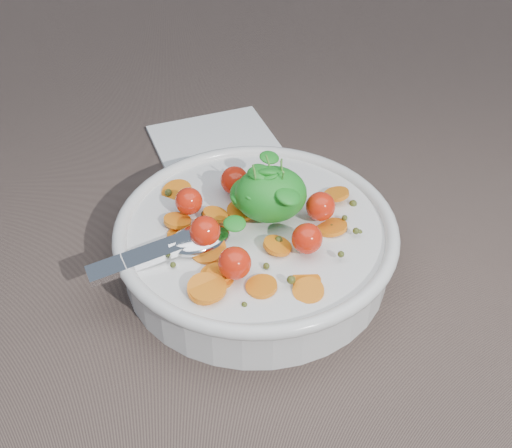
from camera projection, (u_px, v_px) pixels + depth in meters
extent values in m
plane|color=#6F594F|center=(244.00, 270.00, 0.65)|extent=(6.00, 6.00, 0.00)
cylinder|color=silver|center=(256.00, 247.00, 0.64)|extent=(0.26, 0.26, 0.05)
torus|color=silver|center=(256.00, 228.00, 0.62)|extent=(0.28, 0.28, 0.01)
cylinder|color=silver|center=(256.00, 263.00, 0.65)|extent=(0.13, 0.13, 0.01)
cylinder|color=brown|center=(256.00, 247.00, 0.64)|extent=(0.24, 0.24, 0.04)
cylinder|color=orange|center=(216.00, 274.00, 0.57)|extent=(0.04, 0.04, 0.01)
cylinder|color=orange|center=(308.00, 291.00, 0.56)|extent=(0.04, 0.04, 0.01)
cylinder|color=orange|center=(261.00, 286.00, 0.56)|extent=(0.03, 0.03, 0.01)
cylinder|color=orange|center=(243.00, 208.00, 0.64)|extent=(0.03, 0.03, 0.01)
cylinder|color=orange|center=(208.00, 249.00, 0.59)|extent=(0.05, 0.05, 0.01)
cylinder|color=orange|center=(238.00, 185.00, 0.68)|extent=(0.04, 0.04, 0.01)
cylinder|color=orange|center=(205.00, 289.00, 0.55)|extent=(0.04, 0.04, 0.02)
cylinder|color=orange|center=(247.00, 205.00, 0.65)|extent=(0.04, 0.04, 0.01)
cylinder|color=orange|center=(177.00, 192.00, 0.66)|extent=(0.04, 0.04, 0.01)
cylinder|color=orange|center=(177.00, 221.00, 0.62)|extent=(0.04, 0.04, 0.01)
cylinder|color=orange|center=(215.00, 214.00, 0.63)|extent=(0.03, 0.03, 0.01)
cylinder|color=orange|center=(196.00, 240.00, 0.61)|extent=(0.04, 0.04, 0.02)
cylinder|color=orange|center=(208.00, 288.00, 0.55)|extent=(0.04, 0.04, 0.01)
cylinder|color=orange|center=(306.00, 281.00, 0.57)|extent=(0.04, 0.04, 0.01)
cylinder|color=orange|center=(277.00, 246.00, 0.60)|extent=(0.03, 0.03, 0.01)
cylinder|color=orange|center=(336.00, 194.00, 0.65)|extent=(0.04, 0.04, 0.01)
cylinder|color=orange|center=(243.00, 209.00, 0.63)|extent=(0.04, 0.04, 0.01)
cylinder|color=orange|center=(192.00, 245.00, 0.60)|extent=(0.04, 0.04, 0.01)
cylinder|color=orange|center=(220.00, 277.00, 0.57)|extent=(0.03, 0.03, 0.01)
cylinder|color=orange|center=(183.00, 236.00, 0.61)|extent=(0.04, 0.04, 0.01)
cylinder|color=orange|center=(331.00, 227.00, 0.62)|extent=(0.04, 0.04, 0.01)
sphere|color=#404818|center=(270.00, 287.00, 0.56)|extent=(0.01, 0.01, 0.01)
sphere|color=#404818|center=(266.00, 187.00, 0.68)|extent=(0.01, 0.01, 0.01)
sphere|color=#404818|center=(231.00, 255.00, 0.59)|extent=(0.01, 0.01, 0.01)
sphere|color=#404818|center=(298.00, 239.00, 0.61)|extent=(0.01, 0.01, 0.01)
sphere|color=#404818|center=(173.00, 265.00, 0.58)|extent=(0.01, 0.01, 0.01)
sphere|color=#404818|center=(332.00, 227.00, 0.62)|extent=(0.01, 0.01, 0.01)
sphere|color=#404818|center=(300.00, 188.00, 0.67)|extent=(0.01, 0.01, 0.01)
sphere|color=#404818|center=(266.00, 266.00, 0.58)|extent=(0.01, 0.01, 0.01)
sphere|color=#404818|center=(353.00, 204.00, 0.65)|extent=(0.01, 0.01, 0.01)
sphere|color=#404818|center=(298.00, 186.00, 0.67)|extent=(0.01, 0.01, 0.01)
sphere|color=#404818|center=(168.00, 193.00, 0.66)|extent=(0.01, 0.01, 0.01)
sphere|color=#404818|center=(356.00, 231.00, 0.61)|extent=(0.01, 0.01, 0.01)
sphere|color=#404818|center=(279.00, 240.00, 0.60)|extent=(0.01, 0.01, 0.01)
sphere|color=#404818|center=(291.00, 280.00, 0.56)|extent=(0.01, 0.01, 0.01)
sphere|color=#404818|center=(216.00, 212.00, 0.64)|extent=(0.01, 0.01, 0.01)
sphere|color=#404818|center=(244.00, 305.00, 0.54)|extent=(0.01, 0.01, 0.01)
sphere|color=#404818|center=(341.00, 254.00, 0.58)|extent=(0.01, 0.01, 0.01)
sphere|color=#404818|center=(345.00, 218.00, 0.63)|extent=(0.01, 0.01, 0.01)
sphere|color=#404818|center=(205.00, 214.00, 0.64)|extent=(0.01, 0.01, 0.01)
sphere|color=#404818|center=(360.00, 232.00, 0.62)|extent=(0.01, 0.01, 0.01)
sphere|color=red|center=(321.00, 206.00, 0.62)|extent=(0.03, 0.03, 0.03)
sphere|color=red|center=(278.00, 183.00, 0.65)|extent=(0.03, 0.03, 0.03)
sphere|color=red|center=(235.00, 180.00, 0.65)|extent=(0.03, 0.03, 0.03)
sphere|color=red|center=(189.00, 201.00, 0.63)|extent=(0.03, 0.03, 0.03)
sphere|color=red|center=(205.00, 231.00, 0.59)|extent=(0.03, 0.03, 0.03)
sphere|color=red|center=(235.00, 263.00, 0.56)|extent=(0.03, 0.03, 0.03)
sphere|color=red|center=(307.00, 239.00, 0.58)|extent=(0.03, 0.03, 0.03)
ellipsoid|color=#209123|center=(271.00, 194.00, 0.61)|extent=(0.07, 0.06, 0.05)
ellipsoid|color=#209123|center=(250.00, 194.00, 0.62)|extent=(0.04, 0.04, 0.03)
ellipsoid|color=#209123|center=(287.00, 192.00, 0.61)|extent=(0.03, 0.03, 0.01)
ellipsoid|color=#209123|center=(259.00, 174.00, 0.60)|extent=(0.03, 0.03, 0.01)
ellipsoid|color=#209123|center=(271.00, 176.00, 0.61)|extent=(0.03, 0.03, 0.02)
ellipsoid|color=#209123|center=(280.00, 195.00, 0.61)|extent=(0.03, 0.03, 0.02)
ellipsoid|color=#209123|center=(235.00, 224.00, 0.59)|extent=(0.03, 0.03, 0.01)
ellipsoid|color=#209123|center=(256.00, 197.00, 0.60)|extent=(0.02, 0.02, 0.01)
ellipsoid|color=#209123|center=(269.00, 157.00, 0.64)|extent=(0.03, 0.02, 0.01)
ellipsoid|color=#209123|center=(269.00, 175.00, 0.59)|extent=(0.02, 0.02, 0.01)
ellipsoid|color=#209123|center=(263.00, 170.00, 0.60)|extent=(0.03, 0.03, 0.01)
ellipsoid|color=#209123|center=(288.00, 196.00, 0.58)|extent=(0.03, 0.03, 0.02)
ellipsoid|color=#209123|center=(258.00, 175.00, 0.61)|extent=(0.02, 0.02, 0.01)
ellipsoid|color=#209123|center=(239.00, 201.00, 0.61)|extent=(0.03, 0.03, 0.03)
ellipsoid|color=#209123|center=(270.00, 187.00, 0.60)|extent=(0.03, 0.03, 0.02)
ellipsoid|color=#209123|center=(263.00, 170.00, 0.62)|extent=(0.02, 0.02, 0.01)
ellipsoid|color=#209123|center=(269.00, 173.00, 0.60)|extent=(0.04, 0.03, 0.03)
ellipsoid|color=#209123|center=(252.00, 198.00, 0.59)|extent=(0.02, 0.02, 0.02)
ellipsoid|color=#209123|center=(267.00, 183.00, 0.60)|extent=(0.03, 0.03, 0.02)
ellipsoid|color=#209123|center=(272.00, 178.00, 0.59)|extent=(0.02, 0.02, 0.02)
ellipsoid|color=#209123|center=(281.00, 204.00, 0.60)|extent=(0.03, 0.03, 0.02)
ellipsoid|color=#209123|center=(280.00, 176.00, 0.61)|extent=(0.03, 0.03, 0.02)
ellipsoid|color=#209123|center=(277.00, 174.00, 0.61)|extent=(0.03, 0.03, 0.02)
ellipsoid|color=#209123|center=(277.00, 192.00, 0.61)|extent=(0.02, 0.02, 0.02)
ellipsoid|color=#209123|center=(267.00, 178.00, 0.62)|extent=(0.04, 0.04, 0.02)
ellipsoid|color=#209123|center=(287.00, 183.00, 0.62)|extent=(0.03, 0.03, 0.02)
cylinder|color=#4C8C33|center=(258.00, 190.00, 0.59)|extent=(0.01, 0.01, 0.04)
cylinder|color=#4C8C33|center=(258.00, 185.00, 0.60)|extent=(0.01, 0.01, 0.04)
cylinder|color=#4C8C33|center=(273.00, 176.00, 0.61)|extent=(0.01, 0.01, 0.04)
cylinder|color=#4C8C33|center=(281.00, 186.00, 0.60)|extent=(0.00, 0.02, 0.04)
cylinder|color=#4C8C33|center=(284.00, 183.00, 0.60)|extent=(0.01, 0.01, 0.04)
cylinder|color=#4C8C33|center=(280.00, 181.00, 0.61)|extent=(0.00, 0.01, 0.05)
ellipsoid|color=silver|center=(199.00, 240.00, 0.60)|extent=(0.07, 0.06, 0.02)
cube|color=silver|center=(150.00, 255.00, 0.59)|extent=(0.12, 0.06, 0.02)
cylinder|color=silver|center=(180.00, 245.00, 0.59)|extent=(0.02, 0.02, 0.01)
cube|color=white|center=(215.00, 143.00, 0.82)|extent=(0.18, 0.16, 0.01)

